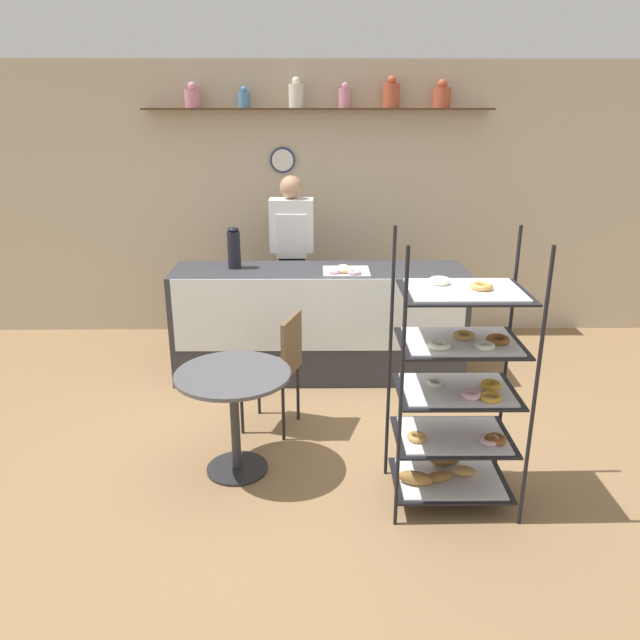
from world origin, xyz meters
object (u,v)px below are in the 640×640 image
cafe_table (234,397)px  coffee_carafe (234,248)px  cafe_chair (280,360)px  donut_tray_counter (345,271)px  person_worker (292,259)px  pastry_rack (456,396)px

cafe_table → coffee_carafe: (-0.17, 1.60, 0.61)m
cafe_chair → donut_tray_counter: 1.10m
person_worker → coffee_carafe: size_ratio=4.77×
pastry_rack → person_worker: (-1.04, 2.41, 0.24)m
pastry_rack → cafe_chair: 1.40m
person_worker → cafe_chair: bearing=-91.6°
pastry_rack → cafe_table: bearing=166.9°
pastry_rack → coffee_carafe: pastry_rack is taller
cafe_table → donut_tray_counter: size_ratio=1.90×
coffee_carafe → pastry_rack: bearing=-51.7°
pastry_rack → cafe_chair: (-1.08, 0.88, -0.14)m
pastry_rack → person_worker: size_ratio=0.98×
cafe_chair → cafe_table: bearing=-7.7°
cafe_chair → coffee_carafe: (-0.43, 1.04, 0.59)m
person_worker → donut_tray_counter: (0.46, -0.67, 0.06)m
person_worker → coffee_carafe: (-0.48, -0.50, 0.22)m
cafe_chair → donut_tray_counter: bearing=167.3°
person_worker → cafe_table: size_ratio=2.30×
cafe_table → coffee_carafe: bearing=95.9°
cafe_table → cafe_chair: (0.27, 0.56, 0.01)m
cafe_table → cafe_chair: size_ratio=0.83×
pastry_rack → cafe_table: pastry_rack is taller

